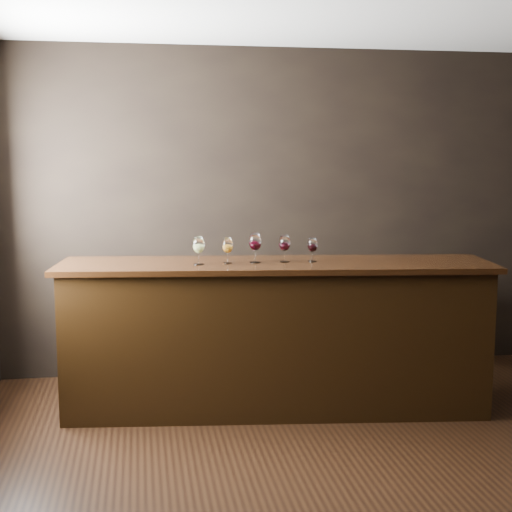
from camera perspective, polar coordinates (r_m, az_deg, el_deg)
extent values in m
plane|color=black|center=(4.49, 8.91, -16.91)|extent=(5.00, 5.00, 0.00)
cube|color=black|center=(6.26, 2.75, 3.59)|extent=(5.00, 0.02, 2.80)
cube|color=black|center=(5.32, 1.55, -6.65)|extent=(3.12, 1.02, 1.07)
cube|color=black|center=(5.21, 1.57, -0.73)|extent=(3.23, 1.10, 0.04)
cube|color=black|center=(6.15, 0.99, -5.40)|extent=(2.53, 0.40, 0.91)
cylinder|color=white|center=(5.12, -4.60, -0.66)|extent=(0.07, 0.07, 0.00)
cylinder|color=white|center=(5.11, -4.60, -0.21)|extent=(0.01, 0.01, 0.08)
ellipsoid|color=white|center=(5.10, -4.62, 0.89)|extent=(0.09, 0.09, 0.12)
cylinder|color=white|center=(5.09, -4.62, 1.49)|extent=(0.06, 0.06, 0.01)
ellipsoid|color=#D7E17B|center=(5.10, -4.61, 0.66)|extent=(0.07, 0.07, 0.06)
cylinder|color=white|center=(5.16, -2.28, -0.57)|extent=(0.07, 0.07, 0.00)
cylinder|color=white|center=(5.16, -2.28, -0.15)|extent=(0.01, 0.01, 0.07)
ellipsoid|color=white|center=(5.15, -2.29, 0.86)|extent=(0.08, 0.08, 0.11)
cylinder|color=white|center=(5.14, -2.29, 1.42)|extent=(0.06, 0.06, 0.01)
ellipsoid|color=#C3791A|center=(5.15, -2.29, 0.65)|extent=(0.06, 0.06, 0.05)
cylinder|color=white|center=(5.20, -0.06, -0.50)|extent=(0.08, 0.08, 0.00)
cylinder|color=white|center=(5.19, -0.06, -0.02)|extent=(0.01, 0.01, 0.08)
ellipsoid|color=white|center=(5.18, -0.06, 1.14)|extent=(0.09, 0.09, 0.13)
cylinder|color=white|center=(5.17, -0.06, 1.78)|extent=(0.07, 0.07, 0.01)
ellipsoid|color=black|center=(5.18, -0.06, 0.90)|extent=(0.07, 0.07, 0.06)
cylinder|color=white|center=(5.24, 2.30, -0.44)|extent=(0.07, 0.07, 0.00)
cylinder|color=white|center=(5.23, 2.30, -0.01)|extent=(0.01, 0.01, 0.08)
ellipsoid|color=white|center=(5.22, 2.31, 1.05)|extent=(0.08, 0.08, 0.12)
cylinder|color=white|center=(5.21, 2.31, 1.63)|extent=(0.06, 0.06, 0.01)
ellipsoid|color=black|center=(5.22, 2.31, 0.83)|extent=(0.07, 0.07, 0.05)
cylinder|color=white|center=(5.27, 4.54, -0.42)|extent=(0.06, 0.06, 0.00)
cylinder|color=white|center=(5.26, 4.54, -0.03)|extent=(0.01, 0.01, 0.07)
ellipsoid|color=white|center=(5.25, 4.55, 0.91)|extent=(0.08, 0.08, 0.11)
cylinder|color=white|center=(5.24, 4.56, 1.43)|extent=(0.06, 0.06, 0.01)
ellipsoid|color=black|center=(5.25, 4.55, 0.72)|extent=(0.06, 0.06, 0.05)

